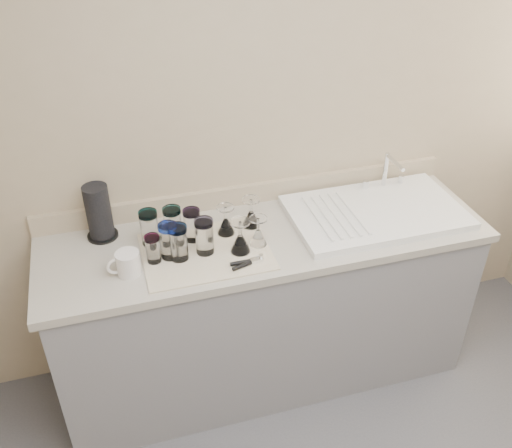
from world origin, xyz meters
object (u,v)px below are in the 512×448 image
object	(u,v)px
white_mug	(127,264)
goblet_back_right	(251,217)
tumbler_magenta	(153,249)
paper_towel_roll	(99,213)
tumbler_cyan	(173,224)
tumbler_purple	(192,225)
sink_unit	(376,212)
tumbler_blue	(178,242)
goblet_back_left	(226,224)
tumbler_lavender	(204,236)
tumbler_extra	(169,241)
tumbler_teal	(149,227)
goblet_front_right	(258,235)
can_opener	(247,263)
goblet_front_left	(240,241)

from	to	relation	value
white_mug	goblet_back_right	bearing A→B (deg)	17.70
tumbler_magenta	paper_towel_roll	size ratio (longest dim) A/B	0.49
tumbler_cyan	white_mug	size ratio (longest dim) A/B	1.11
tumbler_purple	goblet_back_right	xyz separation A→B (m)	(0.28, 0.03, -0.03)
goblet_back_right	sink_unit	bearing A→B (deg)	-6.98
tumbler_blue	goblet_back_left	bearing A→B (deg)	28.23
tumbler_lavender	tumbler_extra	xyz separation A→B (m)	(-0.15, 0.01, -0.00)
tumbler_extra	goblet_back_right	xyz separation A→B (m)	(0.40, 0.13, -0.03)
tumbler_cyan	tumbler_magenta	world-z (taller)	tumbler_cyan
tumbler_blue	tumbler_teal	bearing A→B (deg)	125.33
tumbler_extra	tumbler_lavender	bearing A→B (deg)	-4.20
tumbler_purple	tumbler_lavender	bearing A→B (deg)	-73.54
goblet_front_right	white_mug	xyz separation A→B (m)	(-0.57, -0.04, -0.00)
tumbler_teal	can_opener	xyz separation A→B (m)	(0.37, -0.27, -0.07)
sink_unit	paper_towel_roll	distance (m)	1.29
tumbler_magenta	tumbler_lavender	size ratio (longest dim) A/B	0.78
tumbler_magenta	goblet_back_right	bearing A→B (deg)	16.80
tumbler_lavender	can_opener	bearing A→B (deg)	-42.13
tumbler_extra	can_opener	bearing A→B (deg)	-26.07
tumbler_blue	white_mug	distance (m)	0.23
tumbler_purple	tumbler_magenta	distance (m)	0.22
goblet_front_left	goblet_front_right	bearing A→B (deg)	17.66
goblet_front_left	goblet_front_right	distance (m)	0.09
goblet_back_right	can_opener	size ratio (longest dim) A/B	1.00
white_mug	sink_unit	bearing A→B (deg)	5.45
tumbler_extra	goblet_back_right	size ratio (longest dim) A/B	1.13
tumbler_cyan	goblet_back_left	distance (m)	0.24
goblet_back_right	goblet_front_right	world-z (taller)	goblet_back_right
goblet_back_left	goblet_front_left	distance (m)	0.15
tumbler_teal	tumbler_extra	size ratio (longest dim) A/B	1.00
goblet_back_right	goblet_front_right	xyz separation A→B (m)	(-0.01, -0.15, -0.00)
tumbler_purple	goblet_back_right	size ratio (longest dim) A/B	1.06
tumbler_extra	goblet_back_right	bearing A→B (deg)	17.90
can_opener	paper_towel_roll	distance (m)	0.70
paper_towel_roll	goblet_front_right	bearing A→B (deg)	-21.97
tumbler_teal	tumbler_extra	xyz separation A→B (m)	(0.07, -0.12, 0.00)
tumbler_purple	tumbler_magenta	xyz separation A→B (m)	(-0.19, -0.11, -0.01)
tumbler_blue	white_mug	size ratio (longest dim) A/B	1.12
tumbler_magenta	goblet_back_left	xyz separation A→B (m)	(0.34, 0.12, -0.02)
sink_unit	goblet_front_left	bearing A→B (deg)	-171.53
goblet_back_left	sink_unit	bearing A→B (deg)	-3.73
goblet_front_left	paper_towel_roll	size ratio (longest dim) A/B	0.60
goblet_front_right	white_mug	size ratio (longest dim) A/B	0.94
tumbler_purple	sink_unit	bearing A→B (deg)	-2.74
goblet_back_left	can_opener	world-z (taller)	goblet_back_left
tumbler_cyan	goblet_front_right	world-z (taller)	tumbler_cyan
tumbler_purple	white_mug	bearing A→B (deg)	-152.94
goblet_front_right	goblet_front_left	bearing A→B (deg)	-162.34
tumbler_magenta	white_mug	xyz separation A→B (m)	(-0.11, -0.04, -0.02)
sink_unit	tumbler_teal	xyz separation A→B (m)	(-1.07, 0.07, 0.07)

